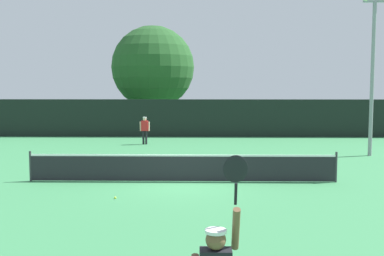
# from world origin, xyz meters

# --- Properties ---
(ground_plane) EXTENTS (120.00, 120.00, 0.00)m
(ground_plane) POSITION_xyz_m (0.00, 0.00, 0.00)
(ground_plane) COLOR #387F4C
(tennis_net) EXTENTS (10.83, 0.08, 1.07)m
(tennis_net) POSITION_xyz_m (0.00, 0.00, 0.51)
(tennis_net) COLOR #232328
(tennis_net) RESTS_ON ground
(perimeter_fence) EXTENTS (39.23, 0.12, 2.45)m
(perimeter_fence) POSITION_xyz_m (0.00, 14.35, 1.22)
(perimeter_fence) COLOR black
(perimeter_fence) RESTS_ON ground
(player_receiving) EXTENTS (0.57, 0.23, 1.57)m
(player_receiving) POSITION_xyz_m (-2.55, 10.35, 0.95)
(player_receiving) COLOR red
(player_receiving) RESTS_ON ground
(tennis_ball) EXTENTS (0.07, 0.07, 0.07)m
(tennis_ball) POSITION_xyz_m (-1.91, -2.55, 0.03)
(tennis_ball) COLOR #CCE033
(tennis_ball) RESTS_ON ground
(light_pole) EXTENTS (1.18, 0.28, 7.56)m
(light_pole) POSITION_xyz_m (8.78, 6.26, 4.33)
(light_pole) COLOR gray
(light_pole) RESTS_ON ground
(large_tree) EXTENTS (6.22, 6.22, 7.82)m
(large_tree) POSITION_xyz_m (-2.97, 19.43, 4.70)
(large_tree) COLOR brown
(large_tree) RESTS_ON ground
(parked_car_near) EXTENTS (2.35, 4.39, 1.69)m
(parked_car_near) POSITION_xyz_m (-3.25, 23.19, 0.78)
(parked_car_near) COLOR #B7B7BC
(parked_car_near) RESTS_ON ground
(parked_car_mid) EXTENTS (2.30, 4.37, 1.69)m
(parked_car_mid) POSITION_xyz_m (2.44, 21.99, 0.78)
(parked_car_mid) COLOR #B7B7BC
(parked_car_mid) RESTS_ON ground
(parked_car_far) EXTENTS (2.23, 4.34, 1.69)m
(parked_car_far) POSITION_xyz_m (7.02, 20.86, 0.78)
(parked_car_far) COLOR red
(parked_car_far) RESTS_ON ground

